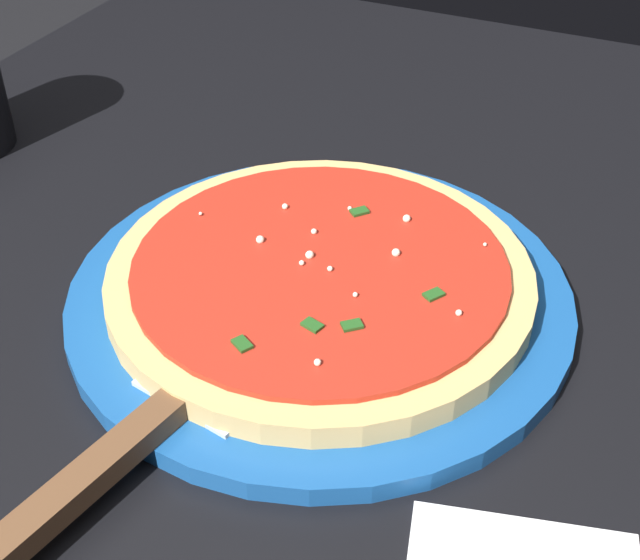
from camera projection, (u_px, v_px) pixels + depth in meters
The scene contains 4 objects.
restaurant_table at pixel (264, 487), 0.62m from camera, with size 1.16×0.87×0.78m.
serving_plate at pixel (320, 296), 0.57m from camera, with size 0.33×0.33×0.01m, color #195199.
pizza at pixel (320, 276), 0.56m from camera, with size 0.27×0.27×0.02m.
pizza_server at pixel (144, 433), 0.46m from camera, with size 0.22×0.09×0.01m.
Camera 1 is at (0.35, 0.20, 1.14)m, focal length 49.18 mm.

